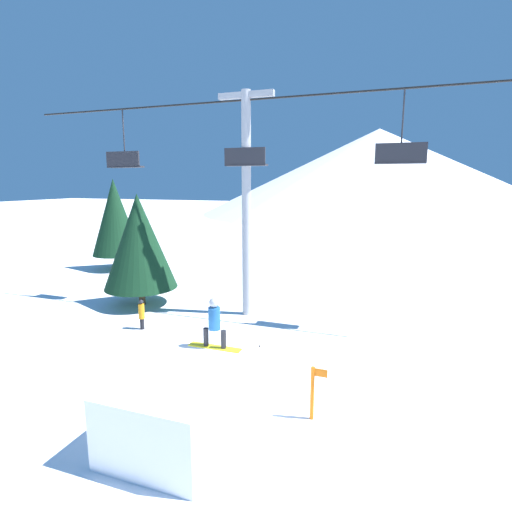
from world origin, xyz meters
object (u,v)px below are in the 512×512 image
(pine_tree_near, at_px, (139,241))
(trail_marker, at_px, (313,391))
(snow_ramp, at_px, (186,400))
(snowboarder, at_px, (214,322))
(distant_skier, at_px, (142,313))

(pine_tree_near, distance_m, trail_marker, 12.03)
(snow_ramp, height_order, snowboarder, snowboarder)
(trail_marker, xyz_separation_m, distant_skier, (-7.75, 3.82, -0.08))
(snowboarder, height_order, distant_skier, snowboarder)
(snowboarder, height_order, pine_tree_near, pine_tree_near)
(snowboarder, bearing_deg, snow_ramp, -96.69)
(distant_skier, bearing_deg, pine_tree_near, 125.41)
(pine_tree_near, xyz_separation_m, distant_skier, (2.00, -2.82, -2.42))
(snowboarder, relative_size, trail_marker, 1.04)
(pine_tree_near, bearing_deg, trail_marker, -34.23)
(snow_ramp, relative_size, pine_tree_near, 0.71)
(trail_marker, bearing_deg, pine_tree_near, 145.77)
(trail_marker, height_order, distant_skier, trail_marker)
(snow_ramp, xyz_separation_m, snowboarder, (0.15, 1.29, 1.48))
(snowboarder, bearing_deg, pine_tree_near, 136.52)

